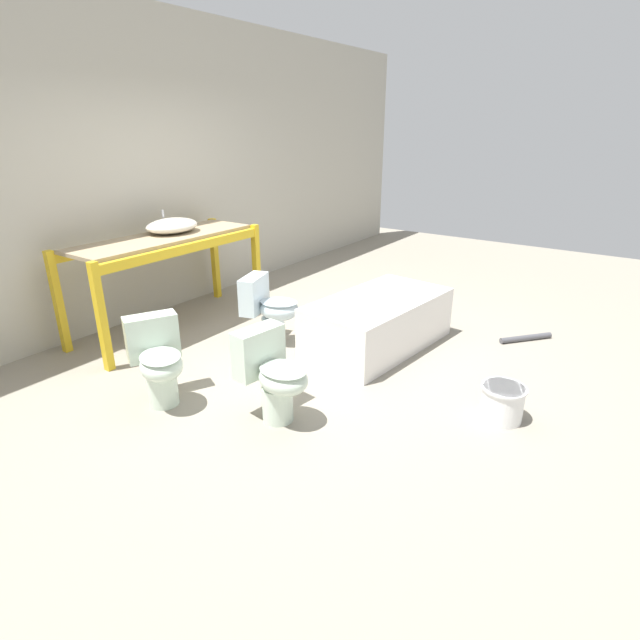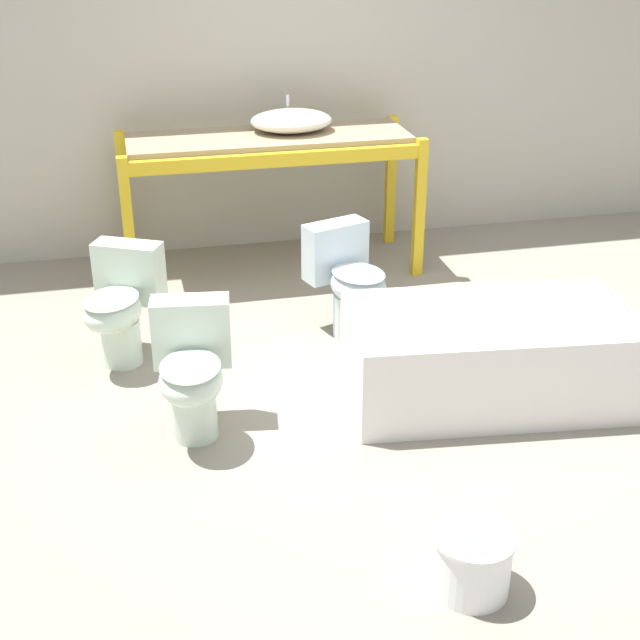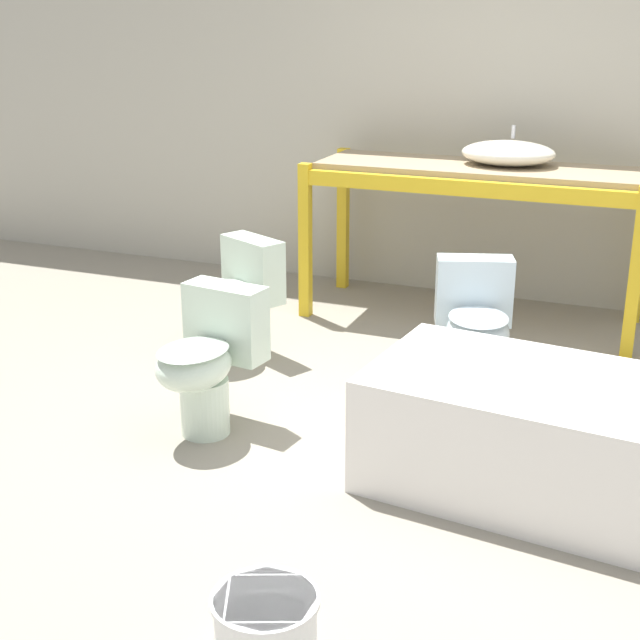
{
  "view_description": "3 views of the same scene",
  "coord_description": "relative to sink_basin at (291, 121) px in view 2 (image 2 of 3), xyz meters",
  "views": [
    {
      "loc": [
        -3.43,
        -2.49,
        2.04
      ],
      "look_at": [
        -0.46,
        -0.43,
        0.62
      ],
      "focal_mm": 28.0,
      "sensor_mm": 36.0,
      "label": 1
    },
    {
      "loc": [
        -1.24,
        -4.29,
        2.51
      ],
      "look_at": [
        -0.33,
        -0.34,
        0.54
      ],
      "focal_mm": 50.0,
      "sensor_mm": 36.0,
      "label": 2
    },
    {
      "loc": [
        0.92,
        -3.73,
        1.88
      ],
      "look_at": [
        -0.44,
        -0.38,
        0.62
      ],
      "focal_mm": 50.0,
      "sensor_mm": 36.0,
      "label": 3
    }
  ],
  "objects": [
    {
      "name": "toilet_far",
      "position": [
        0.11,
        -1.2,
        -0.7
      ],
      "size": [
        0.5,
        0.62,
        0.68
      ],
      "rotation": [
        0.0,
        0.0,
        0.32
      ],
      "color": "silver",
      "rests_on": "ground_plane"
    },
    {
      "name": "bathtub_main",
      "position": [
        0.65,
        -2.11,
        -0.77
      ],
      "size": [
        1.58,
        0.95,
        0.5
      ],
      "rotation": [
        0.0,
        0.0,
        -0.11
      ],
      "color": "white",
      "rests_on": "ground_plane"
    },
    {
      "name": "warehouse_wall_rear",
      "position": [
        0.06,
        0.51,
        0.54
      ],
      "size": [
        10.8,
        0.08,
        3.2
      ],
      "color": "#B2AD9E",
      "rests_on": "ground_plane"
    },
    {
      "name": "ground_plane",
      "position": [
        0.06,
        -1.73,
        -1.06
      ],
      "size": [
        12.0,
        12.0,
        0.0
      ],
      "primitive_type": "plane",
      "color": "gray"
    },
    {
      "name": "toilet_near",
      "position": [
        -1.26,
        -1.25,
        -0.7
      ],
      "size": [
        0.55,
        0.64,
        0.68
      ],
      "rotation": [
        0.0,
        0.0,
        -0.46
      ],
      "color": "silver",
      "rests_on": "ground_plane"
    },
    {
      "name": "shelving_rack",
      "position": [
        -0.17,
        -0.06,
        -0.22
      ],
      "size": [
        2.06,
        0.75,
        0.99
      ],
      "color": "gold",
      "rests_on": "ground_plane"
    },
    {
      "name": "toilet_extra",
      "position": [
        -0.94,
        -2.12,
        -0.7
      ],
      "size": [
        0.42,
        0.58,
        0.68
      ],
      "rotation": [
        0.0,
        0.0,
        -0.14
      ],
      "color": "silver",
      "rests_on": "ground_plane"
    },
    {
      "name": "sink_basin",
      "position": [
        0.0,
        0.0,
        0.0
      ],
      "size": [
        0.57,
        0.45,
        0.23
      ],
      "color": "silver",
      "rests_on": "shelving_rack"
    },
    {
      "name": "bucket_white",
      "position": [
        0.01,
        -3.5,
        -0.92
      ],
      "size": [
        0.32,
        0.32,
        0.27
      ],
      "color": "white",
      "rests_on": "ground_plane"
    }
  ]
}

